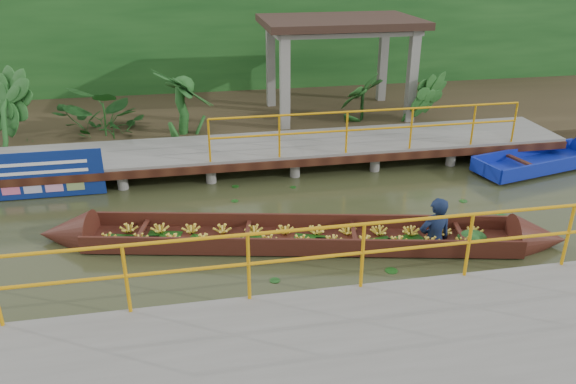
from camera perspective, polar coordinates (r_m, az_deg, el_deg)
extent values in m
plane|color=#2F351A|center=(10.93, -1.65, -4.09)|extent=(80.00, 80.00, 0.00)
cube|color=#2E2517|center=(17.78, -5.57, 7.87)|extent=(30.00, 8.00, 0.45)
cube|color=slate|center=(13.91, -3.99, 4.46)|extent=(16.00, 2.00, 0.15)
cube|color=black|center=(13.00, -3.43, 2.67)|extent=(16.00, 0.12, 0.18)
cylinder|color=orange|center=(13.28, 8.37, 8.18)|extent=(7.50, 0.05, 0.05)
cylinder|color=orange|center=(13.41, 8.26, 6.33)|extent=(7.50, 0.05, 0.05)
cylinder|color=orange|center=(13.43, 8.25, 6.13)|extent=(0.05, 0.05, 1.00)
cylinder|color=slate|center=(15.35, -27.19, 2.58)|extent=(0.24, 0.24, 0.55)
cylinder|color=slate|center=(13.42, -20.72, 0.86)|extent=(0.24, 0.24, 0.55)
cylinder|color=slate|center=(14.89, -19.83, 3.24)|extent=(0.24, 0.24, 0.55)
cylinder|color=slate|center=(13.19, -12.17, 1.53)|extent=(0.24, 0.24, 0.55)
cylinder|color=slate|center=(14.68, -12.13, 3.88)|extent=(0.24, 0.24, 0.55)
cylinder|color=slate|center=(13.26, -3.53, 2.18)|extent=(0.24, 0.24, 0.55)
cylinder|color=slate|center=(14.75, -4.34, 4.46)|extent=(0.24, 0.24, 0.55)
cylinder|color=slate|center=(13.63, 4.84, 2.76)|extent=(0.24, 0.24, 0.55)
cylinder|color=slate|center=(15.08, 3.25, 4.94)|extent=(0.24, 0.24, 0.55)
cylinder|color=slate|center=(14.27, 12.62, 3.25)|extent=(0.24, 0.24, 0.55)
cylinder|color=slate|center=(15.67, 10.40, 5.31)|extent=(0.24, 0.24, 0.55)
cylinder|color=slate|center=(15.16, 19.62, 3.63)|extent=(0.24, 0.24, 0.55)
cylinder|color=slate|center=(16.47, 16.96, 5.58)|extent=(0.24, 0.24, 0.55)
cylinder|color=slate|center=(13.26, -3.53, 2.18)|extent=(0.24, 0.24, 0.55)
cube|color=slate|center=(7.62, 11.43, -16.11)|extent=(18.00, 2.40, 0.70)
cylinder|color=orange|center=(7.77, 9.18, -3.11)|extent=(10.00, 0.05, 0.05)
cylinder|color=orange|center=(7.98, 8.97, -5.99)|extent=(10.00, 0.05, 0.05)
cylinder|color=orange|center=(8.01, 8.94, -6.30)|extent=(0.05, 0.05, 1.00)
cube|color=slate|center=(15.28, -0.32, 10.63)|extent=(0.25, 0.25, 2.80)
cube|color=slate|center=(16.31, 12.46, 10.93)|extent=(0.25, 0.25, 2.80)
cube|color=slate|center=(17.59, -1.77, 12.41)|extent=(0.25, 0.25, 2.80)
cube|color=slate|center=(18.49, 9.60, 12.67)|extent=(0.25, 0.25, 2.80)
cube|color=slate|center=(16.60, 5.26, 16.18)|extent=(4.00, 2.60, 0.12)
cube|color=#2F1F17|center=(16.57, 5.29, 16.86)|extent=(4.40, 3.00, 0.20)
cube|color=#154417|center=(19.83, -6.51, 14.78)|extent=(30.00, 0.80, 4.00)
cube|color=#3D1A10|center=(10.51, 1.27, -4.96)|extent=(7.96, 2.62, 0.06)
cube|color=#3D1A10|center=(10.88, 1.29, -3.05)|extent=(7.76, 1.71, 0.34)
cube|color=#3D1A10|center=(10.01, 1.28, -5.64)|extent=(7.76, 1.71, 0.34)
cone|color=#3D1A10|center=(11.35, -21.64, -4.02)|extent=(1.17, 1.14, 0.95)
cone|color=#3D1A10|center=(11.37, 24.16, -4.42)|extent=(1.17, 1.14, 0.95)
ellipsoid|color=#154417|center=(10.94, 18.18, -4.44)|extent=(0.63, 0.54, 0.26)
imported|color=#0F1B38|center=(10.41, 15.09, -0.61)|extent=(0.66, 0.45, 1.74)
cube|color=#0E1F9C|center=(15.20, 24.03, 2.54)|extent=(3.48, 1.73, 0.11)
cube|color=#0E1F9C|center=(15.47, 22.80, 3.64)|extent=(3.27, 0.82, 0.33)
cube|color=#0E1F9C|center=(14.85, 25.49, 2.34)|extent=(3.27, 0.82, 0.33)
cube|color=#0E1F9C|center=(14.01, 19.44, 2.12)|extent=(0.29, 0.99, 0.33)
cube|color=black|center=(14.75, 22.67, 2.89)|extent=(0.34, 1.00, 0.06)
cube|color=navy|center=(13.34, -25.42, 1.44)|extent=(3.40, 0.03, 1.06)
cube|color=white|center=(13.23, -25.64, 2.48)|extent=(2.76, 0.01, 0.07)
cube|color=white|center=(13.29, -25.49, 1.68)|extent=(2.76, 0.01, 0.07)
imported|color=#154417|center=(16.00, -26.95, 7.05)|extent=(1.16, 1.16, 1.45)
imported|color=#154417|center=(15.48, -18.01, 8.00)|extent=(1.16, 1.16, 1.45)
imported|color=#154417|center=(15.34, -10.53, 8.64)|extent=(1.16, 1.16, 1.45)
imported|color=#154417|center=(16.13, 7.73, 9.58)|extent=(1.16, 1.16, 1.45)
imported|color=#154417|center=(16.66, 12.71, 9.67)|extent=(1.16, 1.16, 1.45)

